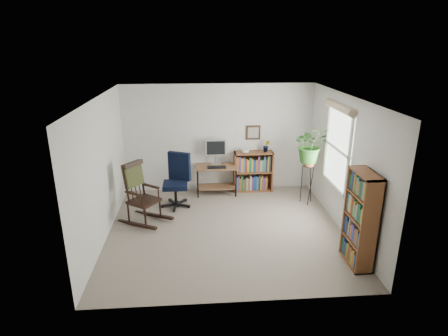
{
  "coord_description": "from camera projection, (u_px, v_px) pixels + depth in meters",
  "views": [
    {
      "loc": [
        -0.5,
        -6.07,
        3.29
      ],
      "look_at": [
        0.0,
        0.4,
        1.05
      ],
      "focal_mm": 30.0,
      "sensor_mm": 36.0,
      "label": 1
    }
  ],
  "objects": [
    {
      "name": "keyboard",
      "position": [
        217.0,
        167.0,
        8.1
      ],
      "size": [
        0.4,
        0.15,
        0.02
      ],
      "primitive_type": "cube",
      "color": "black",
      "rests_on": "desk"
    },
    {
      "name": "ceiling",
      "position": [
        226.0,
        97.0,
        6.05
      ],
      "size": [
        4.2,
        4.0,
        0.0
      ],
      "primitive_type": "cube",
      "color": "silver",
      "rests_on": "ground"
    },
    {
      "name": "framed_picture",
      "position": [
        253.0,
        133.0,
        8.31
      ],
      "size": [
        0.32,
        0.04,
        0.32
      ],
      "primitive_type": null,
      "color": "black",
      "rests_on": "wall_back"
    },
    {
      "name": "desk",
      "position": [
        216.0,
        180.0,
        8.32
      ],
      "size": [
        0.9,
        0.5,
        0.65
      ],
      "primitive_type": null,
      "color": "brown",
      "rests_on": "floor"
    },
    {
      "name": "low_bookshelf",
      "position": [
        253.0,
        171.0,
        8.45
      ],
      "size": [
        0.87,
        0.29,
        0.91
      ],
      "primitive_type": null,
      "color": "brown",
      "rests_on": "floor"
    },
    {
      "name": "tall_bookshelf",
      "position": [
        361.0,
        219.0,
        5.57
      ],
      "size": [
        0.28,
        0.65,
        1.49
      ],
      "primitive_type": null,
      "color": "brown",
      "rests_on": "floor"
    },
    {
      "name": "window",
      "position": [
        337.0,
        149.0,
        6.8
      ],
      "size": [
        0.12,
        1.2,
        1.5
      ],
      "primitive_type": null,
      "color": "white",
      "rests_on": "wall_right"
    },
    {
      "name": "office_chair",
      "position": [
        175.0,
        181.0,
        7.59
      ],
      "size": [
        0.81,
        0.81,
        1.13
      ],
      "primitive_type": null,
      "rotation": [
        0.0,
        0.0,
        -0.41
      ],
      "color": "black",
      "rests_on": "floor"
    },
    {
      "name": "wall_left",
      "position": [
        101.0,
        170.0,
        6.29
      ],
      "size": [
        0.0,
        4.0,
        2.4
      ],
      "primitive_type": "cube",
      "color": "silver",
      "rests_on": "ground"
    },
    {
      "name": "spider_plant",
      "position": [
        312.0,
        127.0,
        7.41
      ],
      "size": [
        1.69,
        1.88,
        1.46
      ],
      "primitive_type": "imported",
      "color": "#2F6C26",
      "rests_on": "plant_stand"
    },
    {
      "name": "potted_plant_small",
      "position": [
        266.0,
        149.0,
        8.31
      ],
      "size": [
        0.13,
        0.24,
        0.11
      ],
      "primitive_type": "imported",
      "color": "#2F6C26",
      "rests_on": "low_bookshelf"
    },
    {
      "name": "monitor",
      "position": [
        216.0,
        152.0,
        8.25
      ],
      "size": [
        0.46,
        0.16,
        0.56
      ],
      "primitive_type": null,
      "color": "#ACACB0",
      "rests_on": "desk"
    },
    {
      "name": "wall_back",
      "position": [
        219.0,
        138.0,
        8.32
      ],
      "size": [
        4.2,
        0.0,
        2.4
      ],
      "primitive_type": "cube",
      "color": "silver",
      "rests_on": "ground"
    },
    {
      "name": "rocking_chair",
      "position": [
        143.0,
        193.0,
        6.93
      ],
      "size": [
        1.18,
        1.09,
        1.18
      ],
      "primitive_type": null,
      "rotation": [
        0.0,
        0.0,
        0.94
      ],
      "color": "black",
      "rests_on": "floor"
    },
    {
      "name": "plant_stand",
      "position": [
        308.0,
        181.0,
        7.79
      ],
      "size": [
        0.33,
        0.33,
        0.97
      ],
      "primitive_type": null,
      "rotation": [
        0.0,
        0.0,
        0.25
      ],
      "color": "black",
      "rests_on": "floor"
    },
    {
      "name": "wall_front",
      "position": [
        239.0,
        220.0,
        4.55
      ],
      "size": [
        4.2,
        0.0,
        2.4
      ],
      "primitive_type": "cube",
      "color": "silver",
      "rests_on": "ground"
    },
    {
      "name": "wall_right",
      "position": [
        344.0,
        164.0,
        6.59
      ],
      "size": [
        0.0,
        4.0,
        2.4
      ],
      "primitive_type": "cube",
      "color": "silver",
      "rests_on": "ground"
    },
    {
      "name": "floor",
      "position": [
        226.0,
        229.0,
        6.83
      ],
      "size": [
        4.2,
        4.0,
        0.0
      ],
      "primitive_type": "cube",
      "color": "gray",
      "rests_on": "ground"
    }
  ]
}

